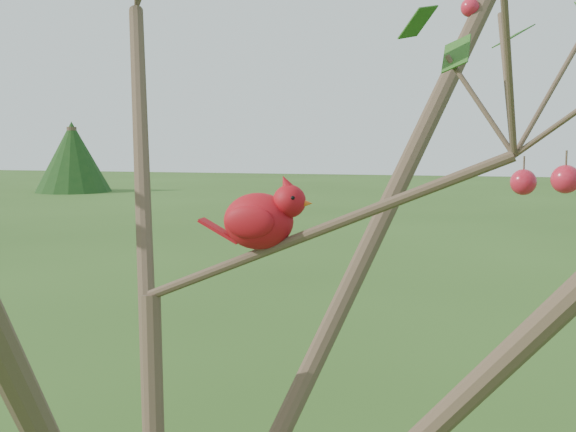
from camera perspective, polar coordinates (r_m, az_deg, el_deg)
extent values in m
sphere|color=red|center=(1.17, 18.10, 2.56)|extent=(0.04, 0.04, 0.04)
sphere|color=red|center=(1.07, 21.07, 2.73)|extent=(0.04, 0.04, 0.04)
sphere|color=red|center=(1.66, 14.18, 15.68)|extent=(0.04, 0.04, 0.04)
ellipsoid|color=#A20D0F|center=(1.19, -2.34, -0.41)|extent=(0.12, 0.09, 0.09)
sphere|color=#A20D0F|center=(1.17, 0.11, 1.18)|extent=(0.05, 0.05, 0.05)
cone|color=#A20D0F|center=(1.17, -0.11, 2.50)|extent=(0.04, 0.03, 0.04)
cone|color=#D85914|center=(1.16, 1.40, 1.02)|extent=(0.02, 0.02, 0.02)
ellipsoid|color=black|center=(1.17, 0.97, 0.98)|extent=(0.02, 0.03, 0.03)
cube|color=#A20D0F|center=(1.21, -5.40, -1.17)|extent=(0.07, 0.03, 0.04)
ellipsoid|color=#A20D0F|center=(1.22, -2.06, -0.09)|extent=(0.08, 0.03, 0.05)
ellipsoid|color=#A20D0F|center=(1.15, -3.07, -0.48)|extent=(0.08, 0.03, 0.05)
cylinder|color=#493727|center=(29.94, -16.66, 4.31)|extent=(0.39, 0.39, 2.57)
cone|color=#173713|center=(29.93, -16.66, 4.51)|extent=(3.00, 3.00, 2.78)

